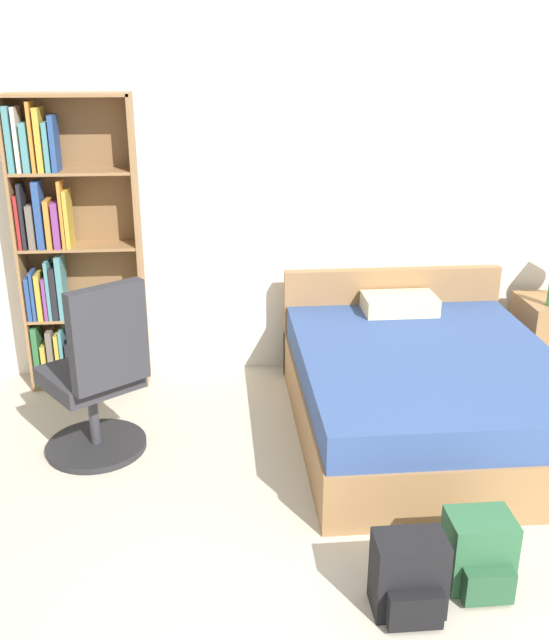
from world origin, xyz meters
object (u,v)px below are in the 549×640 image
object	(u,v)px
bed	(423,388)
backpack_green	(479,553)
office_chair	(98,382)
backpack_black	(409,577)
bookshelf	(64,248)

from	to	relation	value
bed	backpack_green	size ratio (longest dim) A/B	5.65
office_chair	bed	bearing A→B (deg)	4.44
office_chair	backpack_black	bearing A→B (deg)	-43.41
bed	backpack_black	xyz separation A→B (m)	(-0.49, -1.54, -0.11)
backpack_black	backpack_green	distance (m)	0.38
bookshelf	bed	size ratio (longest dim) A/B	1.04
office_chair	backpack_green	distance (m)	2.24
backpack_green	backpack_black	bearing A→B (deg)	-159.35
bookshelf	backpack_black	xyz separation A→B (m)	(1.79, -2.42, -0.83)
backpack_black	office_chair	bearing A→B (deg)	136.59
bed	backpack_green	distance (m)	1.42
bookshelf	backpack_black	size ratio (longest dim) A/B	5.59
bed	backpack_black	size ratio (longest dim) A/B	5.40
bed	office_chair	bearing A→B (deg)	-175.56
office_chair	backpack_green	xyz separation A→B (m)	(1.82, -1.26, -0.31)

